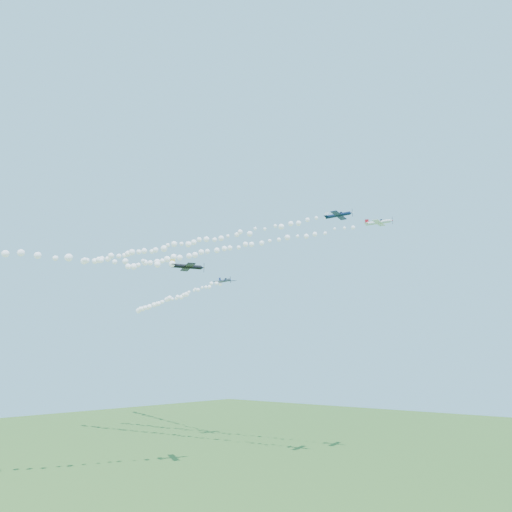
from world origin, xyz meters
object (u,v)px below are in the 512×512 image
Objects in this scene: plane_white at (379,222)px; plane_navy at (339,215)px; plane_black at (188,267)px; plane_grey at (225,281)px.

plane_navy is at bearing -120.58° from plane_white.
plane_black is (-21.13, -23.54, -12.41)m from plane_navy.
plane_white is 0.96× the size of plane_black.
plane_navy is at bearing -13.26° from plane_black.
plane_navy reaches higher than plane_black.
plane_white reaches higher than plane_navy.
plane_grey is at bearing 175.89° from plane_white.
plane_navy is 0.98× the size of plane_grey.
plane_black is at bearing -135.23° from plane_white.
plane_navy reaches higher than plane_grey.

